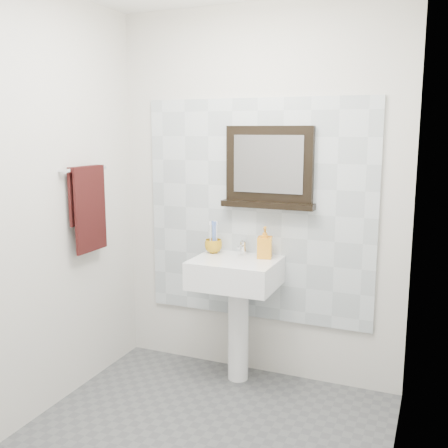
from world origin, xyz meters
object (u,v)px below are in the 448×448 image
Objects in this scene: framed_mirror at (269,169)px; hand_towel at (88,202)px; toothbrush_cup at (213,246)px; soap_dispenser at (265,242)px; pedestal_sink at (236,286)px.

framed_mirror is 1.19m from hand_towel.
soap_dispenser is at bearing -0.04° from toothbrush_cup.
soap_dispenser is at bearing -86.70° from framed_mirror.
hand_towel is (-0.87, -0.37, 0.56)m from pedestal_sink.
pedestal_sink is 1.75× the size of hand_towel.
hand_towel is at bearing -168.03° from soap_dispenser.
soap_dispenser reaches higher than pedestal_sink.
framed_mirror is (0.36, 0.09, 0.53)m from toothbrush_cup.
pedestal_sink is 8.07× the size of toothbrush_cup.
pedestal_sink is 0.33m from toothbrush_cup.
toothbrush_cup is at bearing 35.47° from hand_towel.
hand_towel is at bearing -156.80° from pedestal_sink.
pedestal_sink is 0.80m from framed_mirror.
hand_towel is at bearing -144.53° from toothbrush_cup.
soap_dispenser is at bearing 31.81° from pedestal_sink.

